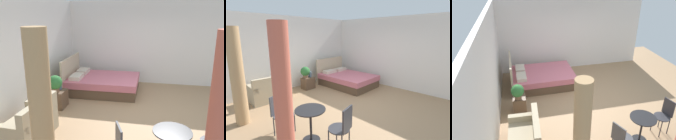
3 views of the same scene
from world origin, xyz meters
The scene contains 12 objects.
ground_plane centered at (0.00, 0.00, -0.01)m, with size 8.57×8.76×0.02m, color #9E7A56.
wall_back centered at (0.00, 2.88, 1.41)m, with size 8.57×0.12×2.82m, color silver.
wall_right centered at (2.78, 0.00, 1.41)m, with size 0.12×5.76×2.82m, color silver.
bed centered at (1.54, 1.44, 0.27)m, with size 1.61×2.20×1.08m.
couch centered at (-1.41, 2.17, 0.29)m, with size 1.25×0.76×0.84m.
nightstand centered at (0.15, 2.26, 0.23)m, with size 0.46×0.37×0.46m.
potted_plant centered at (0.05, 2.27, 0.71)m, with size 0.36×0.36×0.44m.
vase centered at (0.27, 2.27, 0.57)m, with size 0.12×0.12×0.21m.
balcony_table centered at (-1.78, -0.52, 0.48)m, with size 0.61×0.61×0.69m.
cafe_chair_near_window centered at (-2.07, 0.17, 0.52)m, with size 0.57×0.57×0.87m.
cafe_chair_near_couch centered at (-1.60, -1.25, 0.56)m, with size 0.47×0.47×0.93m.
curtain_right centered at (-2.53, 1.23, 1.16)m, with size 0.30×0.30×2.32m.
Camera 3 is at (-5.23, 2.18, 3.87)m, focal length 34.40 mm.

